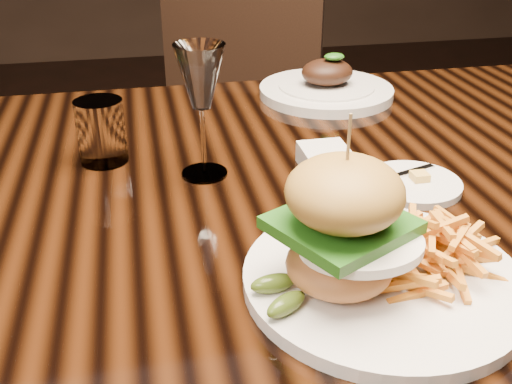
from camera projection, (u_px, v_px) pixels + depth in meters
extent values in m
cube|color=black|center=(273.00, 195.00, 0.82)|extent=(1.60, 0.90, 0.04)
cylinder|color=silver|center=(382.00, 279.00, 0.60)|extent=(0.28, 0.28, 0.01)
ellipsoid|color=brown|center=(339.00, 265.00, 0.57)|extent=(0.10, 0.10, 0.05)
ellipsoid|color=silver|center=(362.00, 245.00, 0.55)|extent=(0.12, 0.09, 0.01)
ellipsoid|color=orange|center=(387.00, 240.00, 0.55)|extent=(0.02, 0.02, 0.01)
cube|color=#27681A|center=(342.00, 229.00, 0.55)|extent=(0.15, 0.15, 0.01)
ellipsoid|color=olive|center=(345.00, 193.00, 0.54)|extent=(0.11, 0.11, 0.07)
cylinder|color=olive|center=(347.00, 159.00, 0.52)|extent=(0.00, 0.00, 0.08)
ellipsoid|color=#2D4913|center=(286.00, 304.00, 0.54)|extent=(0.05, 0.04, 0.02)
ellipsoid|color=#2D4913|center=(273.00, 283.00, 0.57)|extent=(0.05, 0.02, 0.02)
cylinder|color=silver|center=(413.00, 184.00, 0.80)|extent=(0.13, 0.13, 0.01)
cube|color=gold|center=(420.00, 176.00, 0.79)|extent=(0.02, 0.02, 0.01)
cube|color=silver|center=(402.00, 174.00, 0.81)|extent=(0.11, 0.04, 0.00)
cube|color=silver|center=(324.00, 158.00, 0.84)|extent=(0.08, 0.08, 0.03)
cylinder|color=white|center=(205.00, 173.00, 0.83)|extent=(0.06, 0.06, 0.00)
cylinder|color=white|center=(203.00, 141.00, 0.81)|extent=(0.01, 0.01, 0.09)
cone|color=white|center=(200.00, 77.00, 0.77)|extent=(0.07, 0.07, 0.08)
cylinder|color=white|center=(101.00, 132.00, 0.85)|extent=(0.07, 0.07, 0.09)
cylinder|color=silver|center=(326.00, 91.00, 1.12)|extent=(0.25, 0.25, 0.02)
cylinder|color=silver|center=(326.00, 90.00, 1.12)|extent=(0.18, 0.18, 0.02)
ellipsoid|color=black|center=(327.00, 72.00, 1.11)|extent=(0.10, 0.08, 0.05)
ellipsoid|color=#27681A|center=(334.00, 57.00, 1.09)|extent=(0.04, 0.03, 0.01)
cube|color=black|center=(227.00, 148.00, 1.65)|extent=(0.60, 0.60, 0.06)
cube|color=black|center=(242.00, 40.00, 1.72)|extent=(0.44, 0.22, 0.50)
cylinder|color=black|center=(145.00, 247.00, 1.63)|extent=(0.04, 0.04, 0.45)
cylinder|color=black|center=(283.00, 262.00, 1.56)|extent=(0.04, 0.04, 0.45)
cylinder|color=black|center=(186.00, 184.00, 1.96)|extent=(0.04, 0.04, 0.45)
cylinder|color=black|center=(301.00, 194.00, 1.89)|extent=(0.04, 0.04, 0.45)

